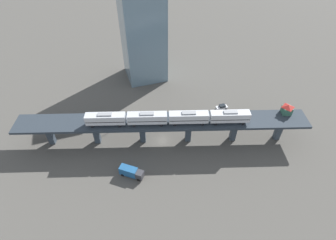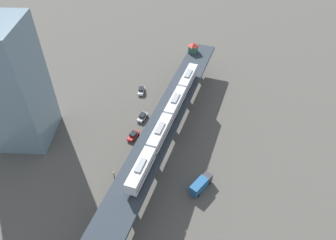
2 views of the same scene
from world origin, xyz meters
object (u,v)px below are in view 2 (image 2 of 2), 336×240
(street_car_red, at_px, (133,135))
(office_tower, at_px, (9,86))
(subway_train, at_px, (168,117))
(street_lamp, at_px, (115,179))
(street_car_silver, at_px, (142,117))
(signal_hut, at_px, (193,47))
(street_car_white, at_px, (141,90))
(delivery_truck, at_px, (201,184))

(street_car_red, distance_m, office_tower, 36.28)
(subway_train, height_order, street_car_red, subway_train)
(subway_train, height_order, street_lamp, subway_train)
(street_car_silver, bearing_deg, office_tower, 13.72)
(subway_train, relative_size, signal_hut, 12.17)
(signal_hut, relative_size, office_tower, 0.11)
(street_car_white, height_order, street_car_red, same)
(subway_train, relative_size, street_lamp, 7.00)
(signal_hut, xyz_separation_m, delivery_truck, (-1.98, 51.97, -9.02))
(subway_train, xyz_separation_m, office_tower, (42.49, -3.14, 6.48))
(street_car_white, bearing_deg, street_lamp, 87.08)
(street_car_silver, xyz_separation_m, delivery_truck, (-17.69, 25.64, 0.82))
(signal_hut, bearing_deg, street_car_red, 63.17)
(street_car_silver, relative_size, delivery_truck, 0.67)
(street_car_red, bearing_deg, street_lamp, 83.67)
(signal_hut, relative_size, street_car_silver, 0.84)
(signal_hut, height_order, street_car_white, signal_hut)
(street_car_red, bearing_deg, street_car_white, -90.01)
(street_car_white, height_order, street_lamp, street_lamp)
(delivery_truck, bearing_deg, street_car_silver, -55.39)
(street_car_silver, height_order, street_car_red, same)
(delivery_truck, xyz_separation_m, street_lamp, (21.57, 1.24, 2.35))
(street_lamp, relative_size, office_tower, 0.19)
(street_car_white, xyz_separation_m, delivery_truck, (-19.51, 39.17, 0.82))
(signal_hut, height_order, street_lamp, signal_hut)
(street_lamp, xyz_separation_m, office_tower, (29.96, -18.61, 13.89))
(subway_train, height_order, delivery_truck, subway_train)
(signal_hut, distance_m, delivery_truck, 52.78)
(street_lamp, bearing_deg, street_car_white, -92.92)
(signal_hut, bearing_deg, street_lamp, 69.79)
(street_car_red, bearing_deg, subway_train, 163.63)
(delivery_truck, bearing_deg, office_tower, -18.64)
(street_lamp, bearing_deg, delivery_truck, -176.72)
(delivery_truck, xyz_separation_m, office_tower, (51.53, -17.38, 16.24))
(delivery_truck, relative_size, office_tower, 0.20)
(street_car_red, bearing_deg, street_car_silver, -102.34)
(street_car_silver, xyz_separation_m, street_lamp, (3.88, 26.87, 3.17))
(street_car_white, height_order, delivery_truck, delivery_truck)
(street_car_silver, relative_size, street_car_red, 1.00)
(street_car_white, distance_m, street_lamp, 40.58)
(subway_train, relative_size, street_car_white, 10.89)
(signal_hut, distance_m, office_tower, 60.85)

